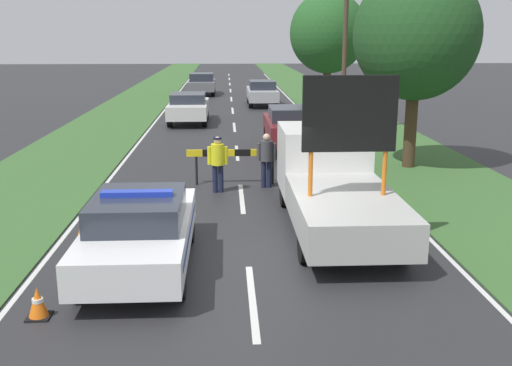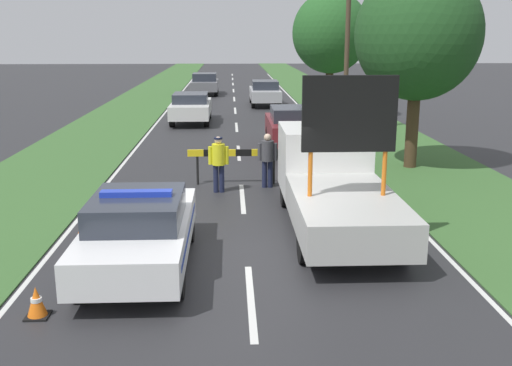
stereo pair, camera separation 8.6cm
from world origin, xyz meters
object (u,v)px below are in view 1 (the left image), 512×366
at_px(road_barrier, 235,156).
at_px(police_officer, 218,159).
at_px(queued_car_wagon_maroon, 292,127).
at_px(queued_car_van_white, 189,107).
at_px(work_truck, 332,179).
at_px(traffic_cone_near_police, 81,243).
at_px(queued_car_suv_grey, 202,83).
at_px(utility_pole, 345,38).
at_px(police_car, 140,230).
at_px(roadside_tree_near_right, 416,35).
at_px(queued_car_sedan_silver, 262,92).
at_px(traffic_cone_centre_front, 38,303).
at_px(pedestrian_civilian, 266,156).
at_px(roadside_tree_near_left, 328,33).

relative_size(road_barrier, police_officer, 1.78).
bearing_deg(queued_car_wagon_maroon, police_officer, 66.57).
xyz_separation_m(queued_car_wagon_maroon, queued_car_van_white, (-4.32, 7.19, -0.05)).
bearing_deg(work_truck, traffic_cone_near_police, 17.54).
bearing_deg(queued_car_suv_grey, utility_pole, 110.53).
distance_m(traffic_cone_near_police, queued_car_van_white, 18.41).
bearing_deg(police_car, roadside_tree_near_right, 47.06).
bearing_deg(police_car, queued_car_sedan_silver, 81.01).
relative_size(road_barrier, roadside_tree_near_right, 0.44).
bearing_deg(police_officer, utility_pole, -102.12).
bearing_deg(queued_car_van_white, traffic_cone_centre_front, 87.00).
xyz_separation_m(work_truck, utility_pole, (2.67, 12.55, 3.09)).
relative_size(queued_car_van_white, queued_car_sedan_silver, 1.02).
relative_size(pedestrian_civilian, queued_car_sedan_silver, 0.34).
relative_size(traffic_cone_centre_front, utility_pole, 0.06).
distance_m(police_officer, roadside_tree_near_left, 16.08).
relative_size(queued_car_van_white, roadside_tree_near_right, 0.72).
distance_m(traffic_cone_centre_front, queued_car_van_white, 20.98).
xyz_separation_m(road_barrier, traffic_cone_centre_front, (-3.16, -8.32, -0.60)).
height_order(queued_car_sedan_silver, utility_pole, utility_pole).
xyz_separation_m(police_car, pedestrian_civilian, (2.74, 5.92, 0.17)).
relative_size(road_barrier, pedestrian_civilian, 1.79).
height_order(road_barrier, traffic_cone_centre_front, road_barrier).
height_order(traffic_cone_near_police, queued_car_suv_grey, queued_car_suv_grey).
height_order(work_truck, queued_car_sedan_silver, work_truck).
xyz_separation_m(pedestrian_civilian, queued_car_van_white, (-2.95, 13.04, -0.13)).
bearing_deg(traffic_cone_near_police, queued_car_sedan_silver, 78.73).
xyz_separation_m(road_barrier, pedestrian_civilian, (0.89, -0.41, 0.06)).
relative_size(road_barrier, queued_car_van_white, 0.61).
bearing_deg(police_car, traffic_cone_centre_front, -124.05).
height_order(police_car, road_barrier, police_car).
bearing_deg(queued_car_sedan_silver, queued_car_suv_grey, -60.76).
relative_size(queued_car_sedan_silver, roadside_tree_near_left, 0.71).
height_order(traffic_cone_near_police, queued_car_wagon_maroon, queued_car_wagon_maroon).
bearing_deg(pedestrian_civilian, police_officer, -130.79).
xyz_separation_m(traffic_cone_near_police, roadside_tree_near_left, (8.06, 19.60, 4.02)).
distance_m(roadside_tree_near_right, utility_pole, 6.89).
bearing_deg(traffic_cone_centre_front, queued_car_suv_grey, 88.01).
bearing_deg(road_barrier, queued_car_suv_grey, 96.08).
distance_m(queued_car_sedan_silver, utility_pole, 11.87).
bearing_deg(queued_car_sedan_silver, road_barrier, 84.23).
bearing_deg(traffic_cone_centre_front, traffic_cone_near_police, 88.69).
xyz_separation_m(police_officer, traffic_cone_centre_front, (-2.68, -7.42, -0.68)).
xyz_separation_m(pedestrian_civilian, queued_car_sedan_silver, (1.11, 20.25, -0.11)).
xyz_separation_m(police_car, road_barrier, (1.85, 6.34, 0.11)).
relative_size(traffic_cone_near_police, roadside_tree_near_right, 0.09).
distance_m(work_truck, pedestrian_civilian, 3.57).
bearing_deg(queued_car_sedan_silver, police_car, 81.62).
relative_size(queued_car_sedan_silver, roadside_tree_near_right, 0.71).
relative_size(police_officer, queued_car_wagon_maroon, 0.36).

